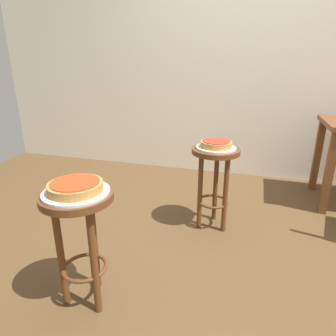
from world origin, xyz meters
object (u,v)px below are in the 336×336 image
object	(u,v)px
stool_foreground	(80,225)
pizza_middle	(216,144)
serving_plate_middle	(216,148)
stool_middle	(215,171)
serving_plate_foreground	(76,192)
pizza_foreground	(76,186)

from	to	relation	value
stool_foreground	pizza_middle	size ratio (longest dim) A/B	2.81
serving_plate_middle	pizza_middle	size ratio (longest dim) A/B	1.28
stool_foreground	stool_middle	size ratio (longest dim) A/B	1.00
stool_middle	pizza_middle	bearing A→B (deg)	180.00
serving_plate_foreground	pizza_foreground	xyz separation A→B (m)	(0.00, 0.00, 0.03)
pizza_foreground	serving_plate_middle	distance (m)	1.09
serving_plate_foreground	stool_middle	xyz separation A→B (m)	(0.52, 0.95, -0.18)
serving_plate_foreground	pizza_foreground	distance (m)	0.03
serving_plate_foreground	serving_plate_middle	world-z (taller)	same
serving_plate_foreground	pizza_middle	xyz separation A→B (m)	(0.52, 0.95, 0.03)
serving_plate_foreground	pizza_middle	world-z (taller)	pizza_middle
pizza_foreground	pizza_middle	world-z (taller)	same
serving_plate_foreground	serving_plate_middle	distance (m)	1.09
stool_middle	serving_plate_middle	world-z (taller)	serving_plate_middle
stool_foreground	pizza_middle	distance (m)	1.10
pizza_middle	stool_middle	bearing A→B (deg)	0.00
serving_plate_middle	pizza_foreground	bearing A→B (deg)	-118.63
stool_foreground	pizza_foreground	world-z (taller)	pizza_foreground
stool_foreground	serving_plate_foreground	world-z (taller)	serving_plate_foreground
serving_plate_foreground	stool_foreground	bearing A→B (deg)	180.00
serving_plate_foreground	pizza_middle	size ratio (longest dim) A/B	1.40
pizza_foreground	serving_plate_middle	xyz separation A→B (m)	(0.52, 0.95, -0.03)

